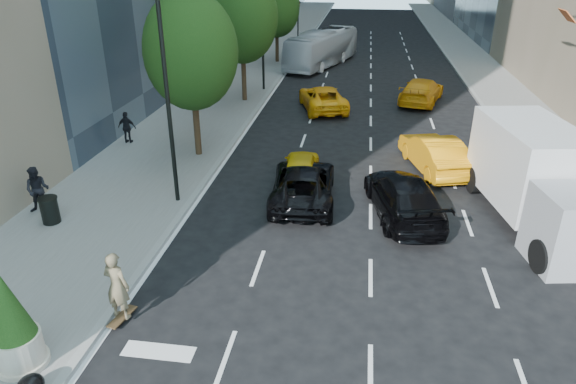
% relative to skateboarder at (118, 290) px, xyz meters
% --- Properties ---
extents(ground, '(160.00, 160.00, 0.00)m').
position_rel_skateboarder_xyz_m(ground, '(5.60, 3.00, -0.98)').
color(ground, black).
rests_on(ground, ground).
extents(sidewalk_left, '(6.00, 120.00, 0.15)m').
position_rel_skateboarder_xyz_m(sidewalk_left, '(-3.40, 33.00, -0.91)').
color(sidewalk_left, slate).
rests_on(sidewalk_left, ground).
extents(sidewalk_right, '(4.00, 120.00, 0.15)m').
position_rel_skateboarder_xyz_m(sidewalk_right, '(15.60, 33.00, -0.91)').
color(sidewalk_right, slate).
rests_on(sidewalk_right, ground).
extents(lamp_near, '(2.13, 0.22, 10.00)m').
position_rel_skateboarder_xyz_m(lamp_near, '(-0.72, 7.00, 4.83)').
color(lamp_near, black).
rests_on(lamp_near, sidewalk_left).
extents(lamp_far, '(2.13, 0.22, 10.00)m').
position_rel_skateboarder_xyz_m(lamp_far, '(-0.72, 25.00, 4.83)').
color(lamp_far, black).
rests_on(lamp_far, sidewalk_left).
extents(tree_near, '(4.20, 4.20, 7.46)m').
position_rel_skateboarder_xyz_m(tree_near, '(-1.60, 12.00, 3.99)').
color(tree_near, black).
rests_on(tree_near, sidewalk_left).
extents(tree_mid, '(4.50, 4.50, 7.99)m').
position_rel_skateboarder_xyz_m(tree_mid, '(-1.60, 22.00, 4.33)').
color(tree_mid, black).
rests_on(tree_mid, sidewalk_left).
extents(tree_far, '(3.90, 3.90, 6.92)m').
position_rel_skateboarder_xyz_m(tree_far, '(-1.60, 35.00, 3.64)').
color(tree_far, black).
rests_on(tree_far, sidewalk_left).
extents(traffic_signal, '(2.48, 0.53, 5.20)m').
position_rel_skateboarder_xyz_m(traffic_signal, '(-0.80, 43.00, 3.25)').
color(traffic_signal, black).
rests_on(traffic_signal, sidewalk_left).
extents(skateboarder, '(0.80, 0.60, 1.97)m').
position_rel_skateboarder_xyz_m(skateboarder, '(0.00, 0.00, 0.00)').
color(skateboarder, brown).
rests_on(skateboarder, ground).
extents(black_sedan_lincoln, '(2.69, 5.31, 1.44)m').
position_rel_skateboarder_xyz_m(black_sedan_lincoln, '(3.93, 8.00, -0.27)').
color(black_sedan_lincoln, black).
rests_on(black_sedan_lincoln, ground).
extents(black_sedan_mercedes, '(3.18, 5.68, 1.55)m').
position_rel_skateboarder_xyz_m(black_sedan_mercedes, '(7.76, 7.27, -0.21)').
color(black_sedan_mercedes, black).
rests_on(black_sedan_mercedes, ground).
extents(taxi_a, '(1.68, 3.77, 1.26)m').
position_rel_skateboarder_xyz_m(taxi_a, '(3.60, 10.00, -0.35)').
color(taxi_a, '#E0AE0B').
rests_on(taxi_a, ground).
extents(taxi_b, '(2.95, 5.17, 1.61)m').
position_rel_skateboarder_xyz_m(taxi_b, '(9.36, 12.00, -0.18)').
color(taxi_b, orange).
rests_on(taxi_b, ground).
extents(taxi_c, '(3.74, 5.68, 1.45)m').
position_rel_skateboarder_xyz_m(taxi_c, '(3.60, 21.00, -0.26)').
color(taxi_c, '#FFA80D').
rests_on(taxi_c, ground).
extents(taxi_d, '(3.59, 5.80, 1.57)m').
position_rel_skateboarder_xyz_m(taxi_d, '(9.80, 23.50, -0.20)').
color(taxi_d, orange).
rests_on(taxi_d, ground).
extents(city_bus, '(5.67, 10.87, 2.96)m').
position_rel_skateboarder_xyz_m(city_bus, '(2.40, 34.48, 0.49)').
color(city_bus, silver).
rests_on(city_bus, ground).
extents(box_truck, '(3.78, 7.50, 3.42)m').
position_rel_skateboarder_xyz_m(box_truck, '(12.33, 7.32, 0.76)').
color(box_truck, silver).
rests_on(box_truck, ground).
extents(pedestrian_a, '(1.00, 0.86, 1.77)m').
position_rel_skateboarder_xyz_m(pedestrian_a, '(-5.60, 5.33, 0.05)').
color(pedestrian_a, black).
rests_on(pedestrian_a, sidewalk_left).
extents(pedestrian_b, '(0.95, 0.42, 1.60)m').
position_rel_skateboarder_xyz_m(pedestrian_b, '(-5.60, 13.02, -0.03)').
color(pedestrian_b, black).
rests_on(pedestrian_b, sidewalk_left).
extents(trash_can, '(0.62, 0.62, 0.93)m').
position_rel_skateboarder_xyz_m(trash_can, '(-4.76, 4.59, -0.37)').
color(trash_can, black).
rests_on(trash_can, sidewalk_left).
extents(planter_shrub, '(1.08, 1.08, 2.58)m').
position_rel_skateboarder_xyz_m(planter_shrub, '(-1.55, -2.00, 0.40)').
color(planter_shrub, beige).
rests_on(planter_shrub, sidewalk_left).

